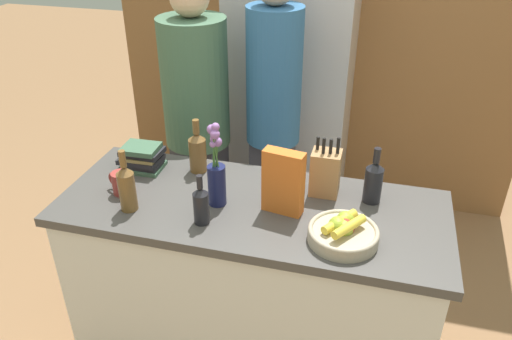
{
  "coord_description": "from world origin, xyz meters",
  "views": [
    {
      "loc": [
        0.47,
        -1.67,
        2.1
      ],
      "look_at": [
        0.0,
        0.08,
        1.06
      ],
      "focal_mm": 35.0,
      "sensor_mm": 36.0,
      "label": 1
    }
  ],
  "objects_px": {
    "bottle_oil": "(201,204)",
    "bottle_water": "(374,181)",
    "fruit_bowl": "(343,232)",
    "bottle_wine": "(198,151)",
    "knife_block": "(325,172)",
    "person_at_sink": "(197,119)",
    "refrigerator": "(292,79)",
    "flower_vase": "(216,174)",
    "bottle_vinegar": "(127,187)",
    "cereal_box": "(283,182)",
    "coffee_mug": "(121,183)",
    "book_stack": "(142,157)",
    "person_in_blue": "(273,111)"
  },
  "relations": [
    {
      "from": "cereal_box",
      "to": "bottle_vinegar",
      "type": "bearing_deg",
      "value": -166.33
    },
    {
      "from": "fruit_bowl",
      "to": "bottle_vinegar",
      "type": "relative_size",
      "value": 0.99
    },
    {
      "from": "fruit_bowl",
      "to": "cereal_box",
      "type": "distance_m",
      "value": 0.31
    },
    {
      "from": "book_stack",
      "to": "person_in_blue",
      "type": "height_order",
      "value": "person_in_blue"
    },
    {
      "from": "cereal_box",
      "to": "bottle_water",
      "type": "xyz_separation_m",
      "value": [
        0.35,
        0.17,
        -0.04
      ]
    },
    {
      "from": "knife_block",
      "to": "person_at_sink",
      "type": "height_order",
      "value": "person_at_sink"
    },
    {
      "from": "cereal_box",
      "to": "person_in_blue",
      "type": "distance_m",
      "value": 0.8
    },
    {
      "from": "bottle_vinegar",
      "to": "person_in_blue",
      "type": "height_order",
      "value": "person_in_blue"
    },
    {
      "from": "book_stack",
      "to": "bottle_oil",
      "type": "distance_m",
      "value": 0.54
    },
    {
      "from": "flower_vase",
      "to": "bottle_oil",
      "type": "distance_m",
      "value": 0.16
    },
    {
      "from": "bottle_vinegar",
      "to": "book_stack",
      "type": "bearing_deg",
      "value": 107.07
    },
    {
      "from": "person_at_sink",
      "to": "flower_vase",
      "type": "bearing_deg",
      "value": -50.77
    },
    {
      "from": "bottle_wine",
      "to": "bottle_water",
      "type": "bearing_deg",
      "value": -3.87
    },
    {
      "from": "book_stack",
      "to": "person_at_sink",
      "type": "bearing_deg",
      "value": 82.64
    },
    {
      "from": "cereal_box",
      "to": "person_in_blue",
      "type": "height_order",
      "value": "person_in_blue"
    },
    {
      "from": "flower_vase",
      "to": "bottle_water",
      "type": "height_order",
      "value": "flower_vase"
    },
    {
      "from": "bottle_vinegar",
      "to": "bottle_water",
      "type": "relative_size",
      "value": 1.08
    },
    {
      "from": "person_in_blue",
      "to": "bottle_vinegar",
      "type": "bearing_deg",
      "value": -109.88
    },
    {
      "from": "book_stack",
      "to": "bottle_water",
      "type": "relative_size",
      "value": 0.81
    },
    {
      "from": "refrigerator",
      "to": "fruit_bowl",
      "type": "height_order",
      "value": "refrigerator"
    },
    {
      "from": "bottle_oil",
      "to": "bottle_water",
      "type": "relative_size",
      "value": 0.86
    },
    {
      "from": "knife_block",
      "to": "bottle_water",
      "type": "distance_m",
      "value": 0.2
    },
    {
      "from": "refrigerator",
      "to": "flower_vase",
      "type": "xyz_separation_m",
      "value": [
        -0.04,
        -1.37,
        0.07
      ]
    },
    {
      "from": "bottle_wine",
      "to": "person_in_blue",
      "type": "bearing_deg",
      "value": 67.5
    },
    {
      "from": "coffee_mug",
      "to": "flower_vase",
      "type": "bearing_deg",
      "value": 3.7
    },
    {
      "from": "knife_block",
      "to": "person_at_sink",
      "type": "bearing_deg",
      "value": 145.99
    },
    {
      "from": "coffee_mug",
      "to": "person_in_blue",
      "type": "height_order",
      "value": "person_in_blue"
    },
    {
      "from": "refrigerator",
      "to": "bottle_oil",
      "type": "bearing_deg",
      "value": -92.03
    },
    {
      "from": "coffee_mug",
      "to": "refrigerator",
      "type": "bearing_deg",
      "value": 71.69
    },
    {
      "from": "bottle_oil",
      "to": "fruit_bowl",
      "type": "bearing_deg",
      "value": 3.13
    },
    {
      "from": "refrigerator",
      "to": "flower_vase",
      "type": "bearing_deg",
      "value": -91.58
    },
    {
      "from": "coffee_mug",
      "to": "bottle_water",
      "type": "relative_size",
      "value": 0.48
    },
    {
      "from": "book_stack",
      "to": "flower_vase",
      "type": "bearing_deg",
      "value": -23.41
    },
    {
      "from": "person_at_sink",
      "to": "coffee_mug",
      "type": "bearing_deg",
      "value": -82.06
    },
    {
      "from": "fruit_bowl",
      "to": "book_stack",
      "type": "xyz_separation_m",
      "value": [
        -0.97,
        0.3,
        0.02
      ]
    },
    {
      "from": "coffee_mug",
      "to": "person_at_sink",
      "type": "distance_m",
      "value": 0.75
    },
    {
      "from": "book_stack",
      "to": "bottle_wine",
      "type": "xyz_separation_m",
      "value": [
        0.26,
        0.05,
        0.04
      ]
    },
    {
      "from": "knife_block",
      "to": "bottle_oil",
      "type": "distance_m",
      "value": 0.55
    },
    {
      "from": "refrigerator",
      "to": "flower_vase",
      "type": "distance_m",
      "value": 1.37
    },
    {
      "from": "flower_vase",
      "to": "cereal_box",
      "type": "xyz_separation_m",
      "value": [
        0.27,
        0.02,
        -0.0
      ]
    },
    {
      "from": "person_at_sink",
      "to": "person_in_blue",
      "type": "xyz_separation_m",
      "value": [
        0.42,
        0.06,
        0.07
      ]
    },
    {
      "from": "bottle_vinegar",
      "to": "bottle_water",
      "type": "height_order",
      "value": "bottle_vinegar"
    },
    {
      "from": "bottle_water",
      "to": "knife_block",
      "type": "bearing_deg",
      "value": 176.63
    },
    {
      "from": "knife_block",
      "to": "bottle_water",
      "type": "xyz_separation_m",
      "value": [
        0.2,
        -0.01,
        -0.0
      ]
    },
    {
      "from": "person_at_sink",
      "to": "person_in_blue",
      "type": "relative_size",
      "value": 0.96
    },
    {
      "from": "refrigerator",
      "to": "fruit_bowl",
      "type": "xyz_separation_m",
      "value": [
        0.49,
        -1.49,
        -0.03
      ]
    },
    {
      "from": "book_stack",
      "to": "person_at_sink",
      "type": "relative_size",
      "value": 0.12
    },
    {
      "from": "fruit_bowl",
      "to": "bottle_wine",
      "type": "bearing_deg",
      "value": 153.54
    },
    {
      "from": "refrigerator",
      "to": "cereal_box",
      "type": "height_order",
      "value": "refrigerator"
    },
    {
      "from": "bottle_wine",
      "to": "bottle_water",
      "type": "relative_size",
      "value": 1.03
    }
  ]
}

